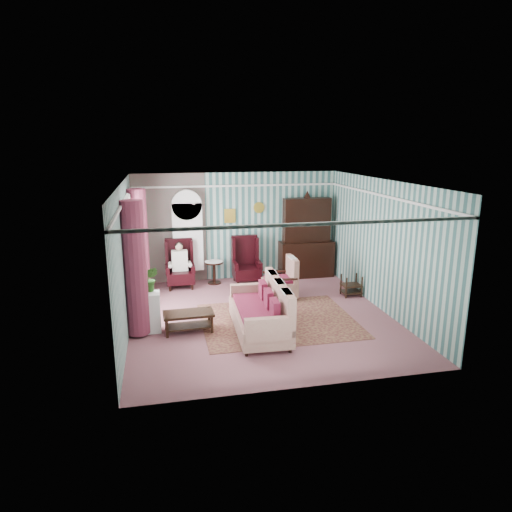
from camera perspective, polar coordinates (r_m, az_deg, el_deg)
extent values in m
plane|color=#8D525B|center=(9.98, 0.64, -7.58)|extent=(6.00, 6.00, 0.00)
cube|color=#376562|center=(12.42, -2.38, 3.72)|extent=(5.50, 0.02, 2.90)
cube|color=#376562|center=(6.76, 6.27, -5.31)|extent=(5.50, 0.02, 2.90)
cube|color=#376562|center=(9.34, -16.03, -0.30)|extent=(0.02, 6.00, 2.90)
cube|color=#376562|center=(10.47, 15.51, 1.26)|extent=(0.02, 6.00, 2.90)
cube|color=white|center=(9.30, 0.69, 9.26)|extent=(5.50, 6.00, 0.02)
cube|color=#854351|center=(12.24, -10.72, 3.34)|extent=(1.90, 0.01, 2.90)
cube|color=white|center=(9.34, 0.68, 7.12)|extent=(5.50, 6.00, 0.05)
cube|color=white|center=(9.90, -15.68, 1.11)|extent=(0.04, 1.50, 1.90)
cylinder|color=brown|center=(8.92, -14.88, -1.56)|extent=(0.44, 0.44, 2.60)
cylinder|color=brown|center=(10.96, -14.42, 1.35)|extent=(0.44, 0.44, 2.60)
cube|color=gold|center=(12.31, -3.29, 5.03)|extent=(0.30, 0.03, 0.38)
cube|color=white|center=(12.18, -8.51, 1.78)|extent=(0.80, 0.28, 2.24)
cube|color=black|center=(12.66, 6.37, 2.60)|extent=(1.50, 0.56, 2.36)
cube|color=black|center=(11.90, -9.50, -0.99)|extent=(0.76, 0.80, 1.25)
cube|color=black|center=(12.09, -1.20, -0.56)|extent=(0.76, 0.80, 1.25)
cylinder|color=black|center=(12.20, -5.25, -2.07)|extent=(0.50, 0.50, 0.60)
cube|color=black|center=(11.44, 11.82, -3.58)|extent=(0.45, 0.38, 0.54)
cube|color=white|center=(9.35, -13.55, -6.89)|extent=(0.55, 0.35, 0.80)
cube|color=#461718|center=(9.77, 2.76, -8.04)|extent=(3.20, 2.60, 0.01)
cube|color=beige|center=(8.99, 0.39, -6.74)|extent=(1.03, 2.17, 0.98)
cube|color=beige|center=(10.96, 2.97, -2.56)|extent=(0.84, 0.83, 1.09)
cube|color=black|center=(9.26, -8.41, -8.16)|extent=(1.01, 0.54, 0.40)
imported|color=#194E18|center=(9.08, -14.17, -3.62)|extent=(0.40, 0.37, 0.38)
imported|color=#23581B|center=(9.24, -13.01, -2.84)|extent=(0.31, 0.27, 0.50)
imported|color=#16491A|center=(9.24, -14.12, -3.22)|extent=(0.25, 0.25, 0.41)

